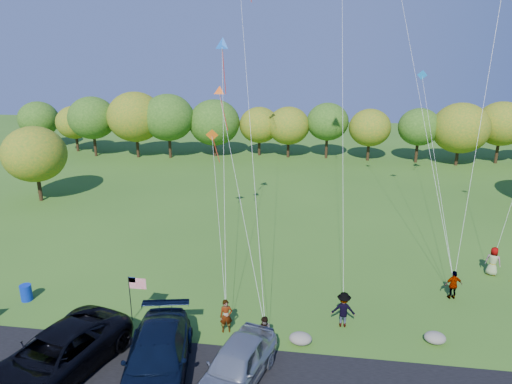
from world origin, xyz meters
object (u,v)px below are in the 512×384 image
flyer_d (453,285)px  trash_barrel (26,293)px  minivan_silver (236,365)px  flyer_b (265,333)px  minivan_navy (157,358)px  flyer_c (343,310)px  minivan_dark (56,356)px  flyer_a (226,316)px  flyer_e (493,261)px

flyer_d → trash_barrel: size_ratio=1.82×
trash_barrel → minivan_silver: bearing=-21.0°
minivan_silver → flyer_b: minivan_silver is taller
minivan_navy → flyer_c: 9.48m
minivan_dark → flyer_b: bearing=36.4°
flyer_a → trash_barrel: 11.83m
flyer_a → trash_barrel: bearing=156.5°
flyer_a → flyer_c: bearing=-4.2°
minivan_dark → flyer_a: (6.55, 4.24, -0.16)m
flyer_d → trash_barrel: bearing=-3.3°
flyer_a → flyer_e: flyer_e is taller
flyer_b → flyer_e: flyer_e is taller
minivan_navy → flyer_d: bearing=20.1°
flyer_b → flyer_d: size_ratio=0.97×
minivan_silver → trash_barrel: (-12.92, 4.96, -0.48)m
minivan_silver → trash_barrel: size_ratio=5.59×
flyer_a → flyer_d: (12.04, 4.91, -0.02)m
flyer_c → flyer_a: bearing=13.3°
flyer_a → flyer_e: (15.24, 8.24, 0.05)m
flyer_b → flyer_e: size_ratio=0.89×
minivan_dark → minivan_silver: 7.76m
minivan_silver → flyer_d: minivan_silver is taller
minivan_silver → flyer_e: size_ratio=2.84×
minivan_silver → flyer_c: size_ratio=2.79×
minivan_silver → trash_barrel: 13.85m
minivan_navy → flyer_b: minivan_navy is taller
minivan_dark → flyer_c: bearing=40.4°
minivan_navy → flyer_e: size_ratio=3.57×
minivan_dark → flyer_d: bearing=42.3°
flyer_a → flyer_c: flyer_c is taller
flyer_a → trash_barrel: (-11.75, 1.32, -0.40)m
minivan_silver → flyer_b: 2.76m
minivan_silver → flyer_b: (0.91, 2.60, -0.13)m
flyer_d → trash_barrel: (-23.79, -3.59, -0.38)m
minivan_dark → minivan_silver: (7.73, 0.60, -0.08)m
flyer_d → minivan_silver: bearing=26.3°
trash_barrel → flyer_c: bearing=0.0°
flyer_b → minivan_navy: bearing=-149.0°
minivan_silver → flyer_a: minivan_silver is taller
flyer_c → flyer_e: (9.45, 6.92, -0.02)m
minivan_navy → flyer_d: 16.69m
minivan_silver → flyer_d: size_ratio=3.07×
trash_barrel → minivan_dark: bearing=-47.0°
flyer_b → flyer_e: (13.15, 9.29, 0.10)m
flyer_e → minivan_navy: bearing=60.9°
flyer_c → trash_barrel: size_ratio=2.00×
minivan_dark → flyer_b: minivan_dark is taller
minivan_navy → flyer_c: bearing=21.2°
flyer_d → flyer_c: bearing=18.0°
flyer_d → trash_barrel: flyer_d is taller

